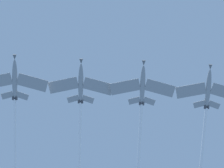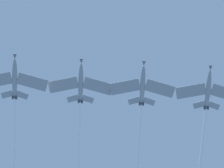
% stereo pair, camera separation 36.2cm
% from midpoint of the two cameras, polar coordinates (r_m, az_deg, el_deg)
% --- Properties ---
extents(jet_far_left, '(25.77, 30.95, 7.32)m').
position_cam_midpoint_polar(jet_far_left, '(126.37, 13.27, -3.12)').
color(jet_far_left, gray).
extents(jet_inner_left, '(26.63, 32.70, 7.67)m').
position_cam_midpoint_polar(jet_inner_left, '(122.47, 4.13, -3.13)').
color(jet_inner_left, gray).
extents(jet_centre, '(26.47, 32.83, 7.43)m').
position_cam_midpoint_polar(jet_centre, '(123.01, -4.64, -2.48)').
color(jet_centre, gray).
extents(jet_inner_right, '(27.82, 34.34, 8.03)m').
position_cam_midpoint_polar(jet_inner_right, '(124.04, -13.84, -1.78)').
color(jet_inner_right, gray).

